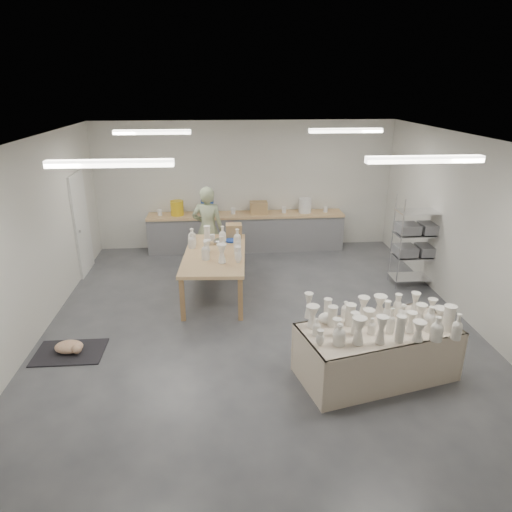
{
  "coord_description": "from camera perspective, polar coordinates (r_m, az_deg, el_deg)",
  "views": [
    {
      "loc": [
        -0.59,
        -6.7,
        3.77
      ],
      "look_at": [
        -0.02,
        0.45,
        1.05
      ],
      "focal_mm": 32.0,
      "sensor_mm": 36.0,
      "label": 1
    }
  ],
  "objects": [
    {
      "name": "room",
      "position": [
        7.01,
        -0.46,
        6.61
      ],
      "size": [
        8.0,
        8.02,
        3.0
      ],
      "color": "#424449",
      "rests_on": "ground"
    },
    {
      "name": "back_counter",
      "position": [
        10.9,
        -1.29,
        3.21
      ],
      "size": [
        4.6,
        0.6,
        1.24
      ],
      "color": "tan",
      "rests_on": "ground"
    },
    {
      "name": "wire_shelf",
      "position": [
        9.39,
        19.53,
        1.84
      ],
      "size": [
        0.88,
        0.48,
        1.8
      ],
      "color": "silver",
      "rests_on": "ground"
    },
    {
      "name": "drying_table",
      "position": [
        6.49,
        14.89,
        -11.08
      ],
      "size": [
        2.26,
        1.48,
        1.1
      ],
      "rotation": [
        0.0,
        0.0,
        0.24
      ],
      "color": "olive",
      "rests_on": "ground"
    },
    {
      "name": "work_table",
      "position": [
        8.58,
        -4.9,
        0.72
      ],
      "size": [
        1.24,
        2.28,
        1.2
      ],
      "rotation": [
        0.0,
        0.0,
        -0.06
      ],
      "color": "tan",
      "rests_on": "ground"
    },
    {
      "name": "rug",
      "position": [
        7.49,
        -22.24,
        -11.08
      ],
      "size": [
        1.0,
        0.7,
        0.02
      ],
      "primitive_type": "cube",
      "color": "black",
      "rests_on": "ground"
    },
    {
      "name": "cat",
      "position": [
        7.43,
        -22.23,
        -10.48
      ],
      "size": [
        0.42,
        0.31,
        0.18
      ],
      "rotation": [
        0.0,
        0.0,
        0.01
      ],
      "color": "white",
      "rests_on": "rug"
    },
    {
      "name": "potter",
      "position": [
        9.64,
        -6.02,
        3.38
      ],
      "size": [
        0.73,
        0.55,
        1.82
      ],
      "primitive_type": "imported",
      "rotation": [
        0.0,
        0.0,
        2.95
      ],
      "color": "#93A07C",
      "rests_on": "ground"
    },
    {
      "name": "red_stool",
      "position": [
        10.09,
        -5.87,
        0.59
      ],
      "size": [
        0.38,
        0.38,
        0.35
      ],
      "rotation": [
        0.0,
        0.0,
        -0.04
      ],
      "color": "red",
      "rests_on": "ground"
    }
  ]
}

